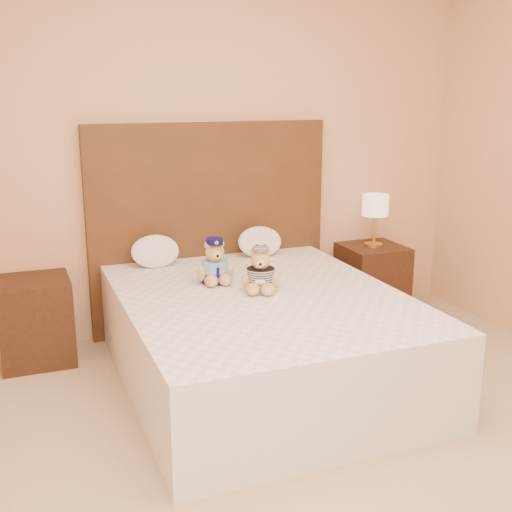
% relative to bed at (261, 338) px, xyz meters
% --- Properties ---
extents(ground, '(4.00, 4.50, 0.00)m').
position_rel_bed_xyz_m(ground, '(0.00, -1.20, -0.28)').
color(ground, '#C3B18B').
rests_on(ground, ground).
extents(room_walls, '(4.04, 4.52, 2.72)m').
position_rel_bed_xyz_m(room_walls, '(0.00, -0.74, 1.53)').
color(room_walls, tan).
rests_on(room_walls, ground).
extents(bed, '(1.60, 2.00, 0.55)m').
position_rel_bed_xyz_m(bed, '(0.00, 0.00, 0.00)').
color(bed, white).
rests_on(bed, ground).
extents(headboard, '(1.75, 0.08, 1.50)m').
position_rel_bed_xyz_m(headboard, '(0.00, 1.01, 0.47)').
color(headboard, '#4F2E17').
rests_on(headboard, ground).
extents(nightstand_left, '(0.45, 0.45, 0.55)m').
position_rel_bed_xyz_m(nightstand_left, '(-1.25, 0.80, -0.00)').
color(nightstand_left, '#3A1E12').
rests_on(nightstand_left, ground).
extents(nightstand_right, '(0.45, 0.45, 0.55)m').
position_rel_bed_xyz_m(nightstand_right, '(1.25, 0.80, -0.00)').
color(nightstand_right, '#3A1E12').
rests_on(nightstand_right, ground).
extents(lamp, '(0.20, 0.20, 0.40)m').
position_rel_bed_xyz_m(lamp, '(1.25, 0.80, 0.57)').
color(lamp, gold).
rests_on(lamp, nightstand_right).
extents(teddy_police, '(0.26, 0.25, 0.28)m').
position_rel_bed_xyz_m(teddy_police, '(-0.18, 0.32, 0.42)').
color(teddy_police, '#B28D45').
rests_on(teddy_police, bed).
extents(teddy_prisoner, '(0.31, 0.30, 0.27)m').
position_rel_bed_xyz_m(teddy_prisoner, '(0.02, 0.05, 0.41)').
color(teddy_prisoner, '#B28D45').
rests_on(teddy_prisoner, bed).
extents(pillow_left, '(0.33, 0.21, 0.23)m').
position_rel_bed_xyz_m(pillow_left, '(-0.45, 0.83, 0.39)').
color(pillow_left, white).
rests_on(pillow_left, bed).
extents(pillow_right, '(0.33, 0.21, 0.23)m').
position_rel_bed_xyz_m(pillow_right, '(0.32, 0.83, 0.39)').
color(pillow_right, white).
rests_on(pillow_right, bed).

